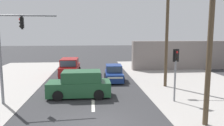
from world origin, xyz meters
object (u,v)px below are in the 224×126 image
suv_receding_far (70,68)px  pedestal_signal_right_kerb (176,66)px  utility_pole_midground_right (166,20)px  suv_oncoming_near (80,85)px  hatchback_oncoming_mid (114,74)px  traffic_signal_mast (8,45)px  utility_pole_foreground_right (208,26)px

suv_receding_far → pedestal_signal_right_kerb: bearing=-51.1°
suv_receding_far → utility_pole_midground_right: bearing=-33.3°
suv_oncoming_near → hatchback_oncoming_mid: bearing=59.2°
suv_oncoming_near → hatchback_oncoming_mid: size_ratio=1.23×
utility_pole_midground_right → hatchback_oncoming_mid: size_ratio=2.87×
utility_pole_midground_right → hatchback_oncoming_mid: (-4.07, 2.65, -4.97)m
utility_pole_midground_right → traffic_signal_mast: utility_pole_midground_right is taller
traffic_signal_mast → pedestal_signal_right_kerb: (10.81, -0.64, -1.42)m
utility_pole_foreground_right → suv_oncoming_near: size_ratio=2.01×
utility_pole_foreground_right → utility_pole_midground_right: bearing=85.1°
utility_pole_midground_right → hatchback_oncoming_mid: utility_pole_midground_right is taller
pedestal_signal_right_kerb → suv_receding_far: 12.65m
suv_receding_far → hatchback_oncoming_mid: 5.38m
pedestal_signal_right_kerb → suv_oncoming_near: size_ratio=0.78×
utility_pole_midground_right → pedestal_signal_right_kerb: bearing=-99.0°
utility_pole_midground_right → pedestal_signal_right_kerb: size_ratio=2.98×
suv_oncoming_near → pedestal_signal_right_kerb: bearing=-15.4°
utility_pole_midground_right → suv_oncoming_near: (-7.07, -2.39, -4.79)m
utility_pole_foreground_right → suv_oncoming_near: utility_pole_foreground_right is taller
traffic_signal_mast → suv_oncoming_near: (4.40, 1.12, -2.95)m
utility_pole_foreground_right → utility_pole_midground_right: utility_pole_midground_right is taller
pedestal_signal_right_kerb → hatchback_oncoming_mid: bearing=116.6°
suv_oncoming_near → traffic_signal_mast: bearing=-165.7°
pedestal_signal_right_kerb → suv_oncoming_near: pedestal_signal_right_kerb is taller
suv_oncoming_near → utility_pole_midground_right: bearing=18.7°
traffic_signal_mast → pedestal_signal_right_kerb: bearing=-3.4°
utility_pole_midground_right → hatchback_oncoming_mid: bearing=146.9°
utility_pole_midground_right → suv_receding_far: utility_pole_midground_right is taller
utility_pole_foreground_right → traffic_signal_mast: utility_pole_foreground_right is taller
utility_pole_foreground_right → utility_pole_midground_right: 8.03m
traffic_signal_mast → pedestal_signal_right_kerb: 10.92m
pedestal_signal_right_kerb → suv_oncoming_near: bearing=164.6°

